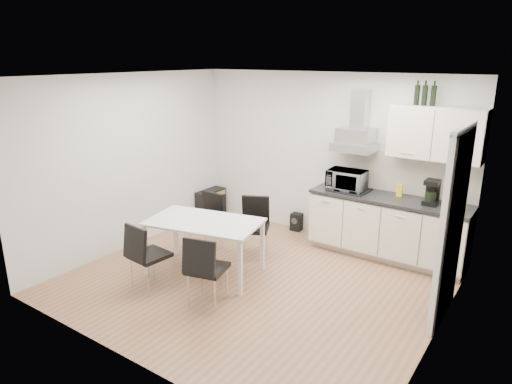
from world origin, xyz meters
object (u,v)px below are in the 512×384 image
(guitar_amp, at_px, (211,203))
(chair_near_left, at_px, (150,256))
(floor_speaker, at_px, (296,222))
(chair_far_right, at_px, (254,229))
(chair_near_right, at_px, (207,269))
(dining_table, at_px, (204,226))
(chair_far_left, at_px, (205,223))
(kitchenette, at_px, (392,203))

(guitar_amp, bearing_deg, chair_near_left, -64.34)
(guitar_amp, relative_size, floor_speaker, 2.00)
(chair_far_right, distance_m, guitar_amp, 1.98)
(chair_near_right, relative_size, guitar_amp, 1.49)
(guitar_amp, bearing_deg, dining_table, -50.58)
(floor_speaker, bearing_deg, guitar_amp, -175.83)
(dining_table, distance_m, guitar_amp, 2.36)
(chair_near_right, height_order, guitar_amp, chair_near_right)
(dining_table, height_order, chair_near_left, chair_near_left)
(chair_far_left, xyz_separation_m, chair_far_right, (0.72, 0.23, 0.00))
(kitchenette, height_order, chair_far_left, kitchenette)
(chair_near_left, relative_size, floor_speaker, 2.99)
(dining_table, distance_m, floor_speaker, 2.15)
(kitchenette, bearing_deg, chair_near_right, -117.90)
(chair_far_right, height_order, guitar_amp, chair_far_right)
(guitar_amp, bearing_deg, chair_far_right, -30.30)
(kitchenette, distance_m, chair_far_left, 2.72)
(chair_near_left, bearing_deg, guitar_amp, 120.30)
(chair_far_left, distance_m, guitar_amp, 1.59)
(chair_near_left, height_order, guitar_amp, chair_near_left)
(kitchenette, distance_m, dining_table, 2.67)
(guitar_amp, bearing_deg, floor_speaker, 9.88)
(kitchenette, xyz_separation_m, floor_speaker, (-1.63, 0.17, -0.68))
(kitchenette, relative_size, chair_far_left, 2.86)
(kitchenette, distance_m, floor_speaker, 1.77)
(floor_speaker, bearing_deg, chair_near_left, -104.90)
(kitchenette, bearing_deg, chair_near_left, -129.36)
(kitchenette, bearing_deg, dining_table, -134.29)
(chair_far_left, bearing_deg, chair_near_left, 100.99)
(guitar_amp, bearing_deg, chair_near_right, -49.31)
(chair_far_left, bearing_deg, kitchenette, -147.42)
(kitchenette, relative_size, chair_near_left, 2.86)
(kitchenette, xyz_separation_m, guitar_amp, (-3.29, -0.08, -0.59))
(dining_table, xyz_separation_m, chair_near_right, (0.54, -0.58, -0.23))
(chair_far_left, bearing_deg, floor_speaker, -112.33)
(chair_near_left, xyz_separation_m, guitar_amp, (-1.14, 2.53, -0.20))
(floor_speaker, bearing_deg, chair_far_right, -93.69)
(dining_table, distance_m, chair_near_right, 0.83)
(chair_far_left, distance_m, chair_near_right, 1.53)
(chair_far_right, xyz_separation_m, floor_speaker, (-0.02, 1.28, -0.29))
(chair_near_right, bearing_deg, chair_near_left, 174.55)
(chair_near_right, bearing_deg, guitar_amp, 115.22)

